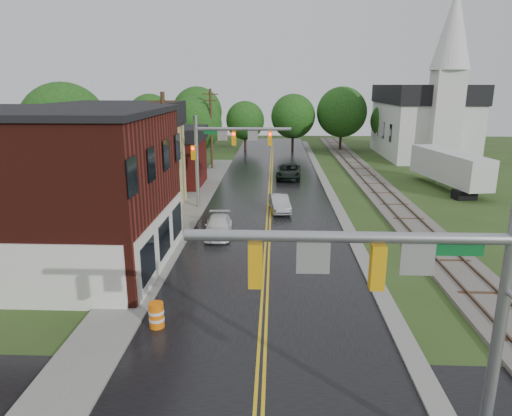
# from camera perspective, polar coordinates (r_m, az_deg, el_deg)

# --- Properties ---
(main_road) EXTENTS (10.00, 90.00, 0.02)m
(main_road) POSITION_cam_1_polar(r_m,az_deg,el_deg) (38.77, 1.72, 1.09)
(main_road) COLOR black
(main_road) RESTS_ON ground
(curb_right) EXTENTS (0.80, 70.00, 0.12)m
(curb_right) POSITION_cam_1_polar(r_m,az_deg,el_deg) (43.92, 8.87, 2.60)
(curb_right) COLOR gray
(curb_right) RESTS_ON ground
(sidewalk_left) EXTENTS (2.40, 50.00, 0.12)m
(sidewalk_left) POSITION_cam_1_polar(r_m,az_deg,el_deg) (34.57, -8.72, -0.84)
(sidewalk_left) COLOR gray
(sidewalk_left) RESTS_ON ground
(brick_building) EXTENTS (14.30, 10.30, 8.30)m
(brick_building) POSITION_cam_1_polar(r_m,az_deg,el_deg) (26.54, -26.74, 2.04)
(brick_building) COLOR #46150F
(brick_building) RESTS_ON ground
(yellow_house) EXTENTS (8.00, 7.00, 6.40)m
(yellow_house) POSITION_cam_1_polar(r_m,az_deg,el_deg) (36.02, -16.17, 4.61)
(yellow_house) COLOR tan
(yellow_house) RESTS_ON ground
(darkred_building) EXTENTS (7.00, 6.00, 4.40)m
(darkred_building) POSITION_cam_1_polar(r_m,az_deg,el_deg) (44.44, -11.24, 5.53)
(darkred_building) COLOR #3F0F0C
(darkred_building) RESTS_ON ground
(church) EXTENTS (10.40, 18.40, 20.00)m
(church) POSITION_cam_1_polar(r_m,az_deg,el_deg) (64.49, 20.46, 11.06)
(church) COLOR silver
(church) RESTS_ON ground
(railroad) EXTENTS (3.20, 80.00, 0.30)m
(railroad) POSITION_cam_1_polar(r_m,az_deg,el_deg) (44.65, 14.75, 2.62)
(railroad) COLOR #59544C
(railroad) RESTS_ON ground
(traffic_signal_near) EXTENTS (7.34, 0.30, 7.20)m
(traffic_signal_near) POSITION_cam_1_polar(r_m,az_deg,el_deg) (11.03, 18.62, -9.63)
(traffic_signal_near) COLOR gray
(traffic_signal_near) RESTS_ON ground
(traffic_signal_far) EXTENTS (7.34, 0.43, 7.20)m
(traffic_signal_far) POSITION_cam_1_polar(r_m,az_deg,el_deg) (35.09, -4.01, 7.84)
(traffic_signal_far) COLOR gray
(traffic_signal_far) RESTS_ON ground
(utility_pole_b) EXTENTS (1.80, 0.28, 9.00)m
(utility_pole_b) POSITION_cam_1_polar(r_m,az_deg,el_deg) (30.82, -11.22, 6.09)
(utility_pole_b) COLOR #382616
(utility_pole_b) RESTS_ON ground
(utility_pole_c) EXTENTS (1.80, 0.28, 9.00)m
(utility_pole_c) POSITION_cam_1_polar(r_m,az_deg,el_deg) (52.31, -5.63, 9.95)
(utility_pole_c) COLOR #382616
(utility_pole_c) RESTS_ON ground
(tree_left_b) EXTENTS (7.60, 7.60, 9.69)m
(tree_left_b) POSITION_cam_1_polar(r_m,az_deg,el_deg) (43.66, -22.64, 9.15)
(tree_left_b) COLOR black
(tree_left_b) RESTS_ON ground
(tree_left_c) EXTENTS (6.00, 6.00, 7.65)m
(tree_left_c) POSITION_cam_1_polar(r_m,az_deg,el_deg) (49.83, -14.43, 9.05)
(tree_left_c) COLOR black
(tree_left_c) RESTS_ON ground
(tree_left_e) EXTENTS (6.40, 6.40, 8.16)m
(tree_left_e) POSITION_cam_1_polar(r_m,az_deg,el_deg) (54.48, -7.52, 10.20)
(tree_left_e) COLOR black
(tree_left_e) RESTS_ON ground
(suv_dark) EXTENTS (2.71, 5.38, 1.46)m
(suv_dark) POSITION_cam_1_polar(r_m,az_deg,el_deg) (47.37, 4.10, 4.56)
(suv_dark) COLOR black
(suv_dark) RESTS_ON ground
(sedan_silver) EXTENTS (1.82, 3.95, 1.25)m
(sedan_silver) POSITION_cam_1_polar(r_m,az_deg,el_deg) (34.97, 2.96, 0.58)
(sedan_silver) COLOR #A4A3A8
(sedan_silver) RESTS_ON ground
(pickup_white) EXTENTS (1.87, 4.15, 1.18)m
(pickup_white) POSITION_cam_1_polar(r_m,az_deg,el_deg) (29.51, -4.74, -2.32)
(pickup_white) COLOR white
(pickup_white) RESTS_ON ground
(semi_trailer) EXTENTS (4.12, 10.96, 3.48)m
(semi_trailer) POSITION_cam_1_polar(r_m,az_deg,el_deg) (45.84, 23.03, 4.77)
(semi_trailer) COLOR black
(semi_trailer) RESTS_ON ground
(construction_barrel) EXTENTS (0.74, 0.74, 1.07)m
(construction_barrel) POSITION_cam_1_polar(r_m,az_deg,el_deg) (19.13, -12.34, -12.96)
(construction_barrel) COLOR orange
(construction_barrel) RESTS_ON ground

